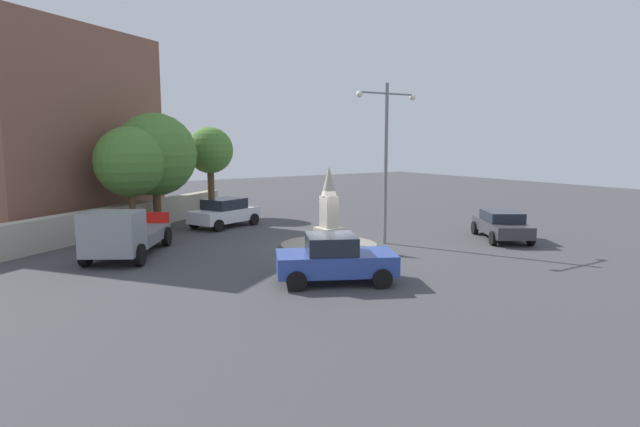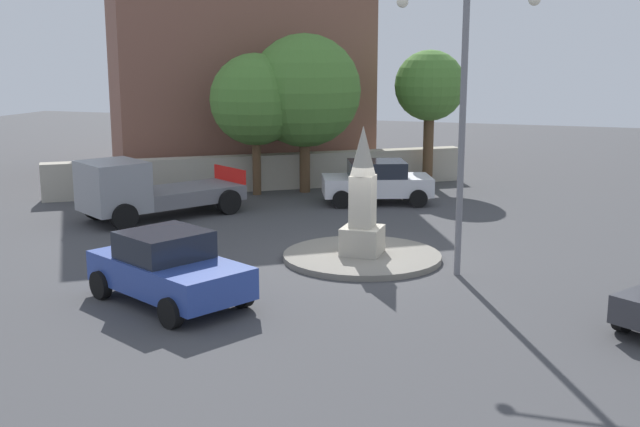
{
  "view_description": "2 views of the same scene",
  "coord_description": "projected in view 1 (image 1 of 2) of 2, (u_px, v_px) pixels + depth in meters",
  "views": [
    {
      "loc": [
        13.02,
        18.98,
        4.72
      ],
      "look_at": [
        0.1,
        -0.55,
        1.45
      ],
      "focal_mm": 29.96,
      "sensor_mm": 36.0,
      "label": 1
    },
    {
      "loc": [
        -5.34,
        19.88,
        5.55
      ],
      "look_at": [
        0.87,
        0.95,
        1.38
      ],
      "focal_mm": 44.74,
      "sensor_mm": 36.0,
      "label": 2
    }
  ],
  "objects": [
    {
      "name": "corner_building",
      "position": [
        31.0,
        130.0,
        28.83
      ],
      "size": [
        13.89,
        13.5,
        10.41
      ],
      "primitive_type": "cube",
      "rotation": [
        0.0,
        0.0,
        6.9
      ],
      "color": "brown",
      "rests_on": "ground"
    },
    {
      "name": "car_dark_grey_passing",
      "position": [
        502.0,
        225.0,
        25.22
      ],
      "size": [
        3.68,
        4.36,
        1.35
      ],
      "color": "#38383D",
      "rests_on": "ground"
    },
    {
      "name": "tree_mid_cluster",
      "position": [
        130.0,
        162.0,
        26.07
      ],
      "size": [
        3.45,
        3.45,
        5.35
      ],
      "color": "brown",
      "rests_on": "ground"
    },
    {
      "name": "streetlamp",
      "position": [
        386.0,
        147.0,
        23.74
      ],
      "size": [
        3.32,
        0.28,
        7.16
      ],
      "color": "slate",
      "rests_on": "ground"
    },
    {
      "name": "monument",
      "position": [
        329.0,
        212.0,
        23.23
      ],
      "size": [
        1.01,
        1.01,
        3.41
      ],
      "color": "#B2AA99",
      "rests_on": "traffic_island"
    },
    {
      "name": "tree_near_wall",
      "position": [
        210.0,
        151.0,
        32.62
      ],
      "size": [
        2.82,
        2.82,
        5.46
      ],
      "color": "brown",
      "rests_on": "ground"
    },
    {
      "name": "ground_plane",
      "position": [
        329.0,
        247.0,
        23.45
      ],
      "size": [
        80.0,
        80.0,
        0.0
      ],
      "primitive_type": "plane",
      "color": "#424244"
    },
    {
      "name": "truck_grey_waiting",
      "position": [
        123.0,
        235.0,
        21.08
      ],
      "size": [
        4.54,
        5.57,
        2.02
      ],
      "color": "gray",
      "rests_on": "ground"
    },
    {
      "name": "stone_boundary_wall",
      "position": [
        124.0,
        218.0,
        27.32
      ],
      "size": [
        14.08,
        10.32,
        1.39
      ],
      "primitive_type": "cube",
      "rotation": [
        0.0,
        0.0,
        6.9
      ],
      "color": "#B2AA99",
      "rests_on": "ground"
    },
    {
      "name": "tree_far_corner",
      "position": [
        155.0,
        155.0,
        27.79
      ],
      "size": [
        4.31,
        4.31,
        6.08
      ],
      "color": "brown",
      "rests_on": "ground"
    },
    {
      "name": "traffic_island",
      "position": [
        329.0,
        246.0,
        23.44
      ],
      "size": [
        4.22,
        4.22,
        0.16
      ],
      "primitive_type": "cylinder",
      "color": "gray",
      "rests_on": "ground"
    },
    {
      "name": "car_white_parked_right",
      "position": [
        225.0,
        212.0,
        28.87
      ],
      "size": [
        4.27,
        3.1,
        1.54
      ],
      "color": "silver",
      "rests_on": "ground"
    },
    {
      "name": "car_blue_far_side",
      "position": [
        335.0,
        259.0,
        17.63
      ],
      "size": [
        4.31,
        3.41,
        1.6
      ],
      "color": "#2D479E",
      "rests_on": "ground"
    }
  ]
}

